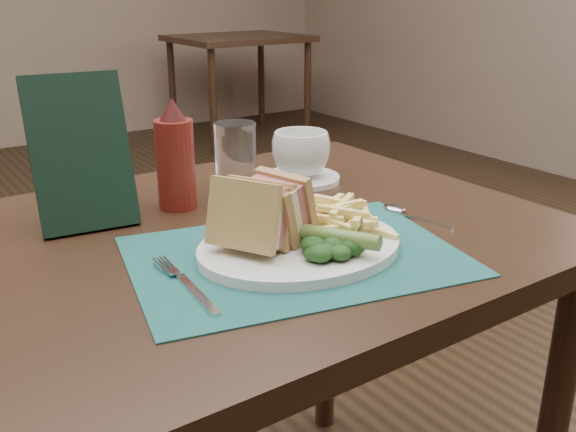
% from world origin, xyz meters
% --- Properties ---
extents(table_main, '(0.90, 0.75, 0.75)m').
position_xyz_m(table_main, '(0.00, -0.50, 0.38)').
color(table_main, black).
rests_on(table_main, ground).
extents(table_bg_right, '(0.90, 0.75, 0.75)m').
position_xyz_m(table_bg_right, '(1.90, 2.80, 0.38)').
color(table_bg_right, black).
rests_on(table_bg_right, ground).
extents(placemat, '(0.51, 0.41, 0.00)m').
position_xyz_m(placemat, '(-0.03, -0.63, 0.75)').
color(placemat, '#19514E').
rests_on(placemat, table_main).
extents(plate, '(0.31, 0.26, 0.01)m').
position_xyz_m(plate, '(-0.01, -0.63, 0.76)').
color(plate, white).
rests_on(plate, placemat).
extents(sandwich_half_a, '(0.12, 0.13, 0.10)m').
position_xyz_m(sandwich_half_a, '(-0.10, -0.62, 0.82)').
color(sandwich_half_a, tan).
rests_on(sandwich_half_a, plate).
extents(sandwich_half_b, '(0.10, 0.11, 0.10)m').
position_xyz_m(sandwich_half_b, '(-0.05, -0.61, 0.82)').
color(sandwich_half_b, tan).
rests_on(sandwich_half_b, plate).
extents(kale_garnish, '(0.11, 0.08, 0.03)m').
position_xyz_m(kale_garnish, '(-0.01, -0.69, 0.78)').
color(kale_garnish, '#143513').
rests_on(kale_garnish, plate).
extents(pickle_spear, '(0.07, 0.12, 0.03)m').
position_xyz_m(pickle_spear, '(0.01, -0.68, 0.79)').
color(pickle_spear, '#4D6B29').
rests_on(pickle_spear, plate).
extents(fries_pile, '(0.18, 0.20, 0.05)m').
position_xyz_m(fries_pile, '(0.05, -0.62, 0.79)').
color(fries_pile, '#FBE67D').
rests_on(fries_pile, plate).
extents(fork, '(0.05, 0.17, 0.01)m').
position_xyz_m(fork, '(-0.19, -0.63, 0.76)').
color(fork, silver).
rests_on(fork, placemat).
extents(spoon, '(0.06, 0.15, 0.01)m').
position_xyz_m(spoon, '(0.22, -0.61, 0.76)').
color(spoon, silver).
rests_on(spoon, table_main).
extents(saucer, '(0.19, 0.19, 0.01)m').
position_xyz_m(saucer, '(0.19, -0.34, 0.76)').
color(saucer, white).
rests_on(saucer, table_main).
extents(coffee_cup, '(0.15, 0.15, 0.09)m').
position_xyz_m(coffee_cup, '(0.19, -0.34, 0.80)').
color(coffee_cup, white).
rests_on(coffee_cup, saucer).
extents(drinking_glass, '(0.10, 0.10, 0.13)m').
position_xyz_m(drinking_glass, '(0.05, -0.34, 0.81)').
color(drinking_glass, white).
rests_on(drinking_glass, table_main).
extents(ketchup_bottle, '(0.07, 0.07, 0.19)m').
position_xyz_m(ketchup_bottle, '(-0.07, -0.35, 0.84)').
color(ketchup_bottle, '#621710').
rests_on(ketchup_bottle, table_main).
extents(check_presenter, '(0.16, 0.11, 0.23)m').
position_xyz_m(check_presenter, '(-0.22, -0.34, 0.87)').
color(check_presenter, black).
rests_on(check_presenter, table_main).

